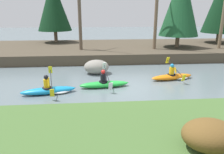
% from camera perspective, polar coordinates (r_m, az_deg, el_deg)
% --- Properties ---
extents(ground_plane, '(90.00, 90.00, 0.00)m').
position_cam_1_polar(ground_plane, '(12.07, 4.34, -2.79)').
color(ground_plane, slate).
extents(riverbank_far, '(44.00, 9.15, 0.81)m').
position_cam_1_polar(riverbank_far, '(21.32, 0.25, 7.11)').
color(riverbank_far, '#4C4233').
rests_on(riverbank_far, ground).
extents(conifer_tree_far_left, '(3.47, 3.47, 6.44)m').
position_cam_1_polar(conifer_tree_far_left, '(24.21, -15.05, 17.80)').
color(conifer_tree_far_left, brown).
rests_on(conifer_tree_far_left, riverbank_far).
extents(conifer_tree_left, '(3.48, 3.48, 6.79)m').
position_cam_1_polar(conifer_tree_left, '(21.00, 17.50, 18.07)').
color(conifer_tree_left, brown).
rests_on(conifer_tree_left, riverbank_far).
extents(conifer_tree_mid_left, '(3.61, 3.61, 7.31)m').
position_cam_1_polar(conifer_tree_mid_left, '(25.49, 27.03, 17.34)').
color(conifer_tree_mid_left, '#7A664C').
rests_on(conifer_tree_mid_left, riverbank_far).
extents(bare_tree_upstream, '(3.25, 3.21, 5.86)m').
position_cam_1_polar(bare_tree_upstream, '(19.06, -8.34, 15.34)').
color(bare_tree_upstream, brown).
rests_on(bare_tree_upstream, riverbank_far).
extents(bare_tree_mid_upstream, '(3.87, 3.83, 7.06)m').
position_cam_1_polar(bare_tree_mid_upstream, '(19.64, 11.54, 16.86)').
color(bare_tree_mid_upstream, brown).
rests_on(bare_tree_mid_upstream, riverbank_far).
extents(bare_tree_mid_downstream, '(4.05, 4.00, 7.39)m').
position_cam_1_polar(bare_tree_mid_downstream, '(21.84, 27.28, 15.79)').
color(bare_tree_mid_downstream, '#7A664C').
rests_on(bare_tree_mid_downstream, riverbank_far).
extents(shrub_clump_second, '(1.47, 1.22, 0.79)m').
position_cam_1_polar(shrub_clump_second, '(6.38, 24.18, -13.66)').
color(shrub_clump_second, brown).
rests_on(shrub_clump_second, riverbank_near).
extents(kayaker_lead, '(2.79, 2.06, 1.20)m').
position_cam_1_polar(kayaker_lead, '(13.94, 15.80, 0.18)').
color(kayaker_lead, orange).
rests_on(kayaker_lead, ground).
extents(kayaker_middle, '(2.79, 2.07, 1.20)m').
position_cam_1_polar(kayaker_middle, '(12.04, -1.96, -1.69)').
color(kayaker_middle, green).
rests_on(kayaker_middle, ground).
extents(kayaker_trailing, '(2.79, 2.06, 1.20)m').
position_cam_1_polar(kayaker_trailing, '(11.58, -15.73, -3.24)').
color(kayaker_trailing, '#1993D6').
rests_on(kayaker_trailing, ground).
extents(boulder_midstream, '(1.65, 1.29, 0.94)m').
position_cam_1_polar(boulder_midstream, '(14.62, -4.09, 2.67)').
color(boulder_midstream, gray).
rests_on(boulder_midstream, ground).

